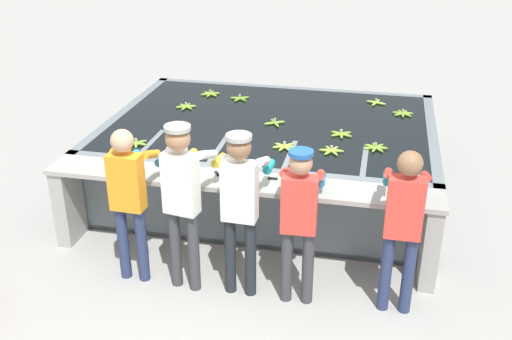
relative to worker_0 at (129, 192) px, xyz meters
The scene contains 21 objects.
ground_plane 1.38m from the worker_0, 17.62° to the left, with size 80.00×80.00×0.00m, color #999993.
wash_tank 2.48m from the worker_0, 67.15° to the left, with size 4.06×3.01×0.94m.
work_ledge 1.12m from the worker_0, 29.08° to the left, with size 4.06×0.45×0.94m.
worker_0 is the anchor object (origin of this frame).
worker_1 0.56m from the worker_0, ahead, with size 0.48×0.74×1.70m.
worker_2 1.10m from the worker_0, ahead, with size 0.42×0.72×1.66m.
worker_3 1.65m from the worker_0, ahead, with size 0.43×0.72×1.56m.
worker_4 2.56m from the worker_0, ahead, with size 0.40×0.71×1.62m.
banana_bunch_floating_0 1.24m from the worker_0, 109.59° to the left, with size 0.28×0.27×0.08m.
banana_bunch_floating_1 2.29m from the worker_0, 38.73° to the left, with size 0.28×0.27×0.08m.
banana_bunch_floating_2 3.11m from the worker_0, 91.87° to the left, with size 0.27×0.28×0.08m.
banana_bunch_floating_3 3.83m from the worker_0, 47.97° to the left, with size 0.28×0.28×0.08m.
banana_bunch_floating_4 2.69m from the worker_0, 46.61° to the left, with size 0.27×0.28×0.08m.
banana_bunch_floating_5 1.91m from the worker_0, 48.86° to the left, with size 0.28×0.28×0.08m.
banana_bunch_floating_6 3.02m from the worker_0, 83.20° to the left, with size 0.26×0.28×0.08m.
banana_bunch_floating_7 2.52m from the worker_0, 95.98° to the left, with size 0.27×0.28×0.08m.
banana_bunch_floating_8 3.91m from the worker_0, 55.51° to the left, with size 0.28×0.28×0.08m.
banana_bunch_floating_9 2.39m from the worker_0, 64.95° to the left, with size 0.26×0.26×0.08m.
banana_bunch_floating_10 2.79m from the worker_0, 35.75° to the left, with size 0.28×0.28×0.08m.
knife_0 0.92m from the worker_0, 36.03° to the left, with size 0.22×0.31×0.02m.
knife_1 1.48m from the worker_0, 24.33° to the left, with size 0.35×0.04×0.02m.
Camera 1 is at (1.33, -5.01, 3.58)m, focal length 42.00 mm.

